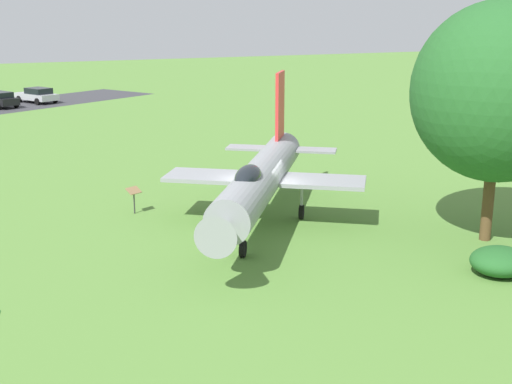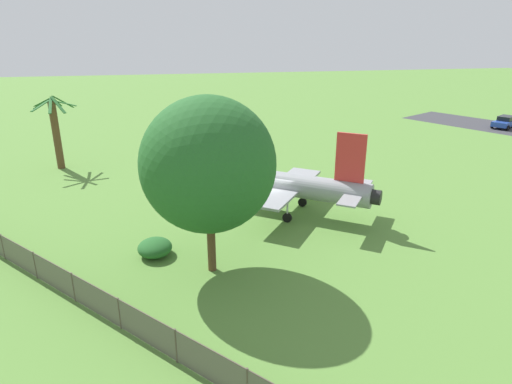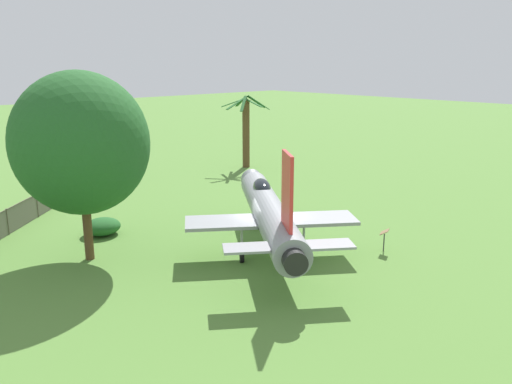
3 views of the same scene
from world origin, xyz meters
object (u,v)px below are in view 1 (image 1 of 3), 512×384
at_px(shade_tree, 498,92).
at_px(shrub_near_fence, 500,261).
at_px(info_plaque, 134,194).
at_px(parked_car_silver, 37,95).
at_px(display_jet, 260,178).

xyz_separation_m(shade_tree, shrub_near_fence, (2.12, 2.87, -5.09)).
distance_m(shade_tree, info_plaque, 15.02).
bearing_deg(info_plaque, parked_car_silver, -92.06).
relative_size(display_jet, parked_car_silver, 2.54).
distance_m(shade_tree, parked_car_silver, 50.06).
xyz_separation_m(display_jet, info_plaque, (3.97, -4.12, -1.19)).
bearing_deg(info_plaque, shade_tree, 140.89).
distance_m(shrub_near_fence, parked_car_silver, 52.31).
bearing_deg(shrub_near_fence, shade_tree, -126.50).
bearing_deg(shade_tree, parked_car_silver, -78.85).
bearing_deg(display_jet, parked_car_silver, -140.69).
bearing_deg(parked_car_silver, shrub_near_fence, 161.83).
bearing_deg(display_jet, shrub_near_fence, 68.70).
distance_m(display_jet, shrub_near_fence, 9.35).
xyz_separation_m(shrub_near_fence, parked_car_silver, (7.51, -51.76, 0.29)).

